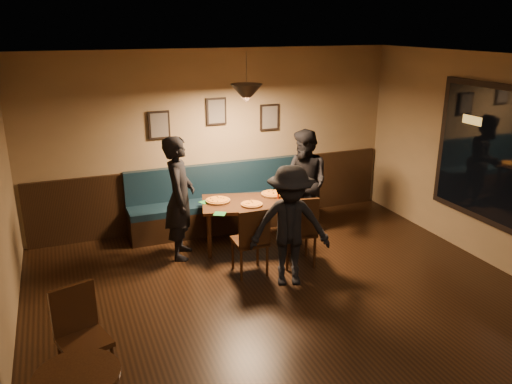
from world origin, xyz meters
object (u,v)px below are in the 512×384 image
at_px(diner_right, 305,183).
at_px(chair_near_left, 250,240).
at_px(diner_left, 180,198).
at_px(diner_front, 290,226).
at_px(soda_glass, 292,199).
at_px(chair_near_right, 298,229).
at_px(tabasco_bottle, 278,195).
at_px(dining_table, 247,224).
at_px(booth_bench, 223,199).
at_px(cafe_chair_far, 84,340).

bearing_deg(diner_right, chair_near_left, -66.36).
bearing_deg(diner_left, diner_front, -120.53).
relative_size(diner_front, soda_glass, 9.25).
xyz_separation_m(chair_near_right, diner_right, (0.59, 0.96, 0.32)).
relative_size(diner_front, tabasco_bottle, 12.25).
bearing_deg(diner_left, soda_glass, -83.40).
height_order(dining_table, chair_near_right, chair_near_right).
bearing_deg(booth_bench, soda_glass, -58.92).
distance_m(dining_table, chair_near_left, 0.86).
distance_m(chair_near_right, soda_glass, 0.56).
bearing_deg(cafe_chair_far, booth_bench, -144.48).
distance_m(dining_table, diner_right, 1.13).
bearing_deg(diner_front, dining_table, 112.27).
distance_m(chair_near_left, diner_front, 0.65).
xyz_separation_m(chair_near_left, tabasco_bottle, (0.75, 0.77, 0.29)).
height_order(chair_near_left, cafe_chair_far, chair_near_left).
height_order(booth_bench, diner_front, diner_front).
height_order(chair_near_right, cafe_chair_far, chair_near_right).
xyz_separation_m(booth_bench, diner_right, (1.12, -0.62, 0.32)).
distance_m(diner_front, soda_glass, 1.04).
distance_m(dining_table, diner_front, 1.33).
bearing_deg(soda_glass, chair_near_left, -150.23).
distance_m(booth_bench, diner_right, 1.32).
distance_m(diner_left, diner_right, 2.00).
xyz_separation_m(diner_front, cafe_chair_far, (-2.53, -1.06, -0.31)).
height_order(dining_table, diner_right, diner_right).
height_order(chair_near_left, diner_left, diner_left).
bearing_deg(diner_left, chair_near_left, -120.00).
distance_m(chair_near_left, diner_left, 1.17).
distance_m(diner_left, diner_front, 1.68).
bearing_deg(dining_table, booth_bench, 112.74).
xyz_separation_m(chair_near_right, tabasco_bottle, (0.05, 0.76, 0.25)).
xyz_separation_m(booth_bench, soda_glass, (0.67, -1.12, 0.28)).
relative_size(chair_near_left, diner_left, 0.54).
bearing_deg(chair_near_right, diner_left, 159.85).
xyz_separation_m(soda_glass, cafe_chair_far, (-3.00, -1.99, -0.31)).
relative_size(booth_bench, tabasco_bottle, 23.77).
bearing_deg(soda_glass, dining_table, 149.89).
height_order(booth_bench, chair_near_right, chair_near_right).
bearing_deg(diner_front, diner_right, 75.08).
bearing_deg(soda_glass, chair_near_right, -106.31).
bearing_deg(soda_glass, diner_right, 47.72).
bearing_deg(chair_near_left, booth_bench, 85.28).
bearing_deg(diner_front, tabasco_bottle, 90.63).
height_order(soda_glass, cafe_chair_far, cafe_chair_far).
bearing_deg(tabasco_bottle, diner_left, 177.48).
xyz_separation_m(booth_bench, diner_left, (-0.87, -0.76, 0.37)).
distance_m(booth_bench, soda_glass, 1.33).
bearing_deg(diner_right, cafe_chair_far, -67.73).
distance_m(chair_near_right, cafe_chair_far, 3.25).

